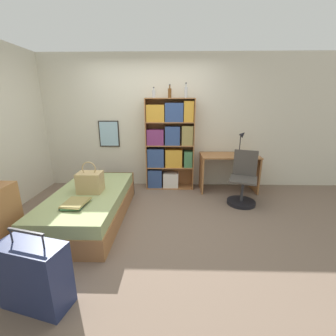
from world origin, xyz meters
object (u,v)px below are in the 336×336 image
bed (90,205)px  desk (229,166)px  handbag (90,182)px  desk_chair (243,187)px  book_stack_on_bed (75,203)px  bookcase (169,144)px  bottle_green (154,94)px  desk_lamp (242,138)px  bottle_clear (186,92)px  bottle_brown (170,93)px  suitcase (34,276)px

bed → desk: desk is taller
handbag → desk_chair: (2.40, 0.61, -0.30)m
desk → desk_chair: (0.11, -0.61, -0.21)m
bed → book_stack_on_bed: book_stack_on_bed is taller
bookcase → desk_chair: bearing=-29.6°
bottle_green → desk_lamp: (1.66, -0.09, -0.81)m
desk_lamp → bottle_clear: bearing=173.6°
bed → handbag: size_ratio=4.25×
bookcase → bottle_clear: size_ratio=6.59×
bottle_brown → desk_chair: bottle_brown is taller
handbag → desk_lamp: size_ratio=0.98×
desk_lamp → desk_chair: 0.97m
bottle_clear → desk_lamp: 1.36m
bottle_green → desk: (1.45, -0.09, -1.35)m
bottle_green → desk_lamp: 1.85m
handbag → bottle_clear: bottle_clear is taller
bed → bottle_green: (0.87, 1.29, 1.63)m
bed → book_stack_on_bed: 0.53m
bed → desk: 2.64m
bottle_brown → bed: bearing=-131.0°
bottle_green → bookcase: bearing=7.4°
bookcase → desk_lamp: 1.40m
desk → bookcase: bearing=174.0°
bottle_green → desk_chair: 2.32m
handbag → book_stack_on_bed: (-0.04, -0.46, -0.13)m
suitcase → bookcase: size_ratio=0.41×
bottle_green → bottle_clear: bottle_clear is taller
bookcase → bottle_clear: (0.31, -0.00, 0.97)m
bottle_clear → bottle_brown: bearing=176.2°
bottle_green → desk_chair: bottle_green is taller
bottle_brown → bottle_clear: (0.30, -0.02, 0.01)m
handbag → bottle_clear: 2.34m
desk_chair → desk: bearing=100.5°
bed → bookcase: (1.15, 1.33, 0.69)m
bottle_green → desk_chair: size_ratio=0.21×
book_stack_on_bed → bookcase: 2.18m
handbag → bottle_clear: (1.43, 1.34, 1.29)m
bottle_brown → book_stack_on_bed: bearing=-122.7°
bed → suitcase: (0.08, -1.52, 0.08)m
bookcase → book_stack_on_bed: bearing=-122.6°
bookcase → desk: bearing=-6.0°
handbag → book_stack_on_bed: 0.48m
bed → bottle_brown: (1.17, 1.34, 1.65)m
bottle_brown → desk: 1.80m
bottle_brown → bottle_clear: 0.30m
bottle_clear → desk_lamp: bottle_clear is taller
handbag → bookcase: size_ratio=0.26×
bottle_green → bottle_clear: bearing=3.2°
desk → desk_lamp: bearing=0.2°
handbag → book_stack_on_bed: handbag is taller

